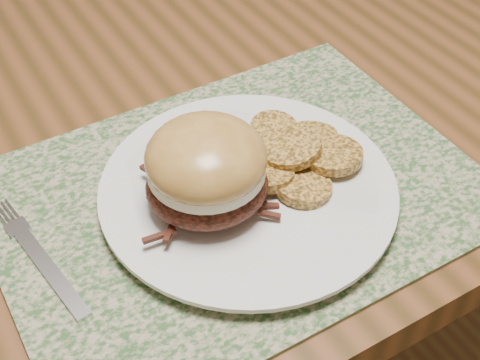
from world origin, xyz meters
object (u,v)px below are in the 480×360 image
object	(u,v)px
pork_sandwich	(206,169)
fork	(38,255)
dinner_plate	(248,191)
dining_table	(179,100)

from	to	relation	value
pork_sandwich	fork	world-z (taller)	pork_sandwich
dinner_plate	fork	bearing A→B (deg)	170.92
dinner_plate	fork	world-z (taller)	dinner_plate
dining_table	fork	distance (m)	0.35
fork	dinner_plate	bearing A→B (deg)	-17.35
dining_table	pork_sandwich	size ratio (longest dim) A/B	11.65
dining_table	pork_sandwich	bearing A→B (deg)	-110.30
dining_table	pork_sandwich	world-z (taller)	pork_sandwich
fork	dining_table	bearing A→B (deg)	35.16
dinner_plate	pork_sandwich	size ratio (longest dim) A/B	2.02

